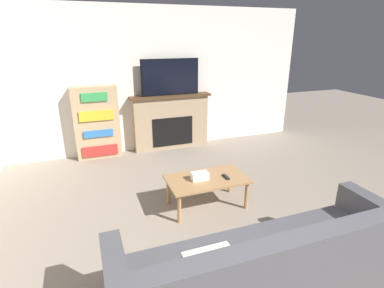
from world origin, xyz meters
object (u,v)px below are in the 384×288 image
Objects in this scene: fireplace at (171,122)px; coffee_table at (207,182)px; bookshelf at (97,123)px; tv at (170,77)px; couch at (270,275)px.

fireplace is 2.35m from coffee_table.
bookshelf reaches higher than coffee_table.
fireplace is at bearing 90.00° from tv.
bookshelf is (-1.42, -0.02, 0.12)m from fireplace.
coffee_table is (-0.21, -2.32, -1.06)m from tv.
fireplace reaches higher than coffee_table.
coffee_table is at bearing -95.07° from tv.
bookshelf is at bearing 105.33° from couch.
couch is 1.94× the size of bookshelf.
bookshelf is (-1.21, 2.32, 0.30)m from coffee_table.
coffee_table is at bearing -95.02° from fireplace.
couch is 4.11m from bookshelf.
couch is (-0.34, -3.97, -0.24)m from fireplace.
fireplace is at bearing 84.98° from coffee_table.
bookshelf is at bearing 117.64° from coffee_table.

